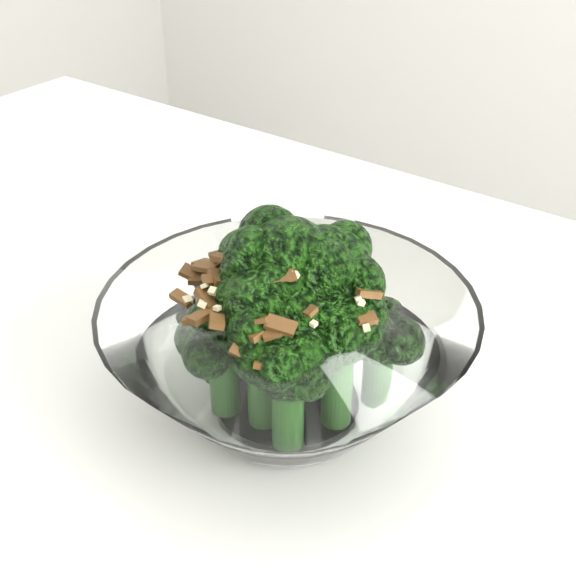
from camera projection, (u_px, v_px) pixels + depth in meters
The scene contains 2 objects.
table at pixel (213, 511), 0.52m from camera, with size 1.21×0.82×0.75m.
broccoli_dish at pixel (289, 345), 0.47m from camera, with size 0.22×0.22×0.14m.
Camera 1 is at (0.31, -0.36, 1.09)m, focal length 50.00 mm.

